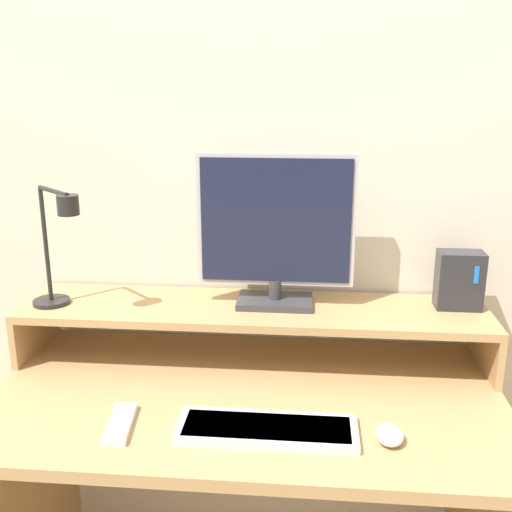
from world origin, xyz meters
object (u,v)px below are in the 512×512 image
Objects in this scene: monitor at (276,229)px; keyboard at (267,429)px; desk_lamp at (58,247)px; remote_control at (121,424)px; router_dock at (459,280)px; mouse at (390,435)px.

monitor is 1.06× the size of keyboard.
monitor reaches higher than desk_lamp.
remote_control is (-0.33, -0.00, -0.00)m from keyboard.
desk_lamp is 0.73m from keyboard.
monitor reaches higher than router_dock.
desk_lamp is at bearing 160.10° from mouse.
remote_control is at bearing -128.80° from monitor.
keyboard is at bearing -27.20° from desk_lamp.
router_dock is 0.95× the size of remote_control.
router_dock is 1.99× the size of mouse.
desk_lamp is 2.10× the size of router_dock.
keyboard is at bearing -139.62° from router_dock.
remote_control is at bearing 179.57° from mouse.
mouse is at bearing -117.71° from router_dock.
mouse is (0.85, -0.31, -0.32)m from desk_lamp.
desk_lamp is 0.83× the size of keyboard.
router_dock is at bearing 2.30° from monitor.
keyboard is at bearing -88.89° from monitor.
monitor is at bearing 51.20° from remote_control.
desk_lamp is 2.01× the size of remote_control.
monitor reaches higher than remote_control.
monitor reaches higher than keyboard.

